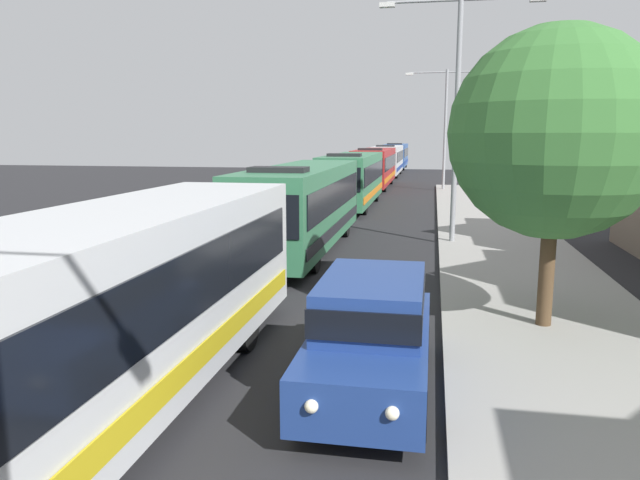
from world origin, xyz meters
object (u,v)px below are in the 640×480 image
Objects in this scene: bus_lead at (95,313)px; white_suv at (371,330)px; bus_second_in_line at (303,204)px; streetlamp_far at (446,117)px; bus_tail_end at (396,155)px; bus_fourth_in_line at (375,166)px; bus_middle at (353,178)px; bus_rear at (388,159)px; streetlamp_mid at (457,95)px; roadside_tree at (556,134)px.

white_suv is (3.70, 1.96, -0.66)m from bus_lead.
bus_second_in_line reaches higher than white_suv.
streetlamp_far reaches higher than bus_second_in_line.
bus_tail_end is 30.24m from streetlamp_far.
bus_middle is at bearing -90.00° from bus_fourth_in_line.
bus_lead is at bearing -90.00° from bus_rear.
streetlamp_mid reaches higher than white_suv.
bus_second_in_line is 27.03m from bus_fourth_in_line.
roadside_tree is at bearing -81.85° from bus_rear.
bus_fourth_in_line is at bearing -90.00° from bus_rear.
bus_lead is at bearing -90.00° from bus_middle.
white_suv is 0.77× the size of roadside_tree.
bus_tail_end is at bearing 90.00° from bus_fourth_in_line.
roadside_tree is (7.03, -21.65, 2.50)m from bus_middle.
bus_tail_end is at bearing 90.00° from bus_middle.
roadside_tree is at bearing 38.74° from bus_lead.
bus_second_in_line is 25.84m from streetlamp_far.
roadside_tree is (1.63, -33.01, -1.29)m from streetlamp_far.
bus_rear is (0.00, 41.10, 0.00)m from bus_second_in_line.
bus_fourth_in_line is 1.42× the size of streetlamp_far.
streetlamp_mid is at bearing -77.77° from bus_fourth_in_line.
white_suv is at bearing -86.80° from bus_tail_end.
streetlamp_far is (5.40, 38.65, 3.79)m from bus_lead.
bus_middle and bus_fourth_in_line have the same top height.
bus_fourth_in_line is at bearing 90.00° from bus_middle.
bus_tail_end is 1.75× the size of roadside_tree.
roadside_tree is at bearing -72.00° from bus_middle.
white_suv is at bearing -132.15° from roadside_tree.
bus_middle is 13.14m from streetlamp_far.
bus_fourth_in_line is at bearing 95.45° from white_suv.
bus_middle is 27.47m from bus_rear.
bus_second_in_line is at bearing -102.19° from streetlamp_far.
streetlamp_far is (5.40, 24.99, 3.79)m from bus_second_in_line.
bus_lead is 0.99× the size of bus_fourth_in_line.
bus_middle is 0.94× the size of bus_rear.
bus_fourth_in_line is 2.59× the size of white_suv.
bus_rear is 2.51× the size of white_suv.
bus_fourth_in_line is 38.92m from white_suv.
streetlamp_mid reaches higher than roadside_tree.
bus_lead and bus_fourth_in_line have the same top height.
roadside_tree reaches higher than bus_rear.
bus_middle is at bearing -90.00° from bus_rear.
streetlamp_far is (5.40, -16.11, 3.79)m from bus_rear.
streetlamp_mid is at bearing -90.00° from streetlamp_far.
bus_tail_end is at bearing 100.37° from streetlamp_far.
streetlamp_mid is at bearing -84.12° from bus_tail_end.
bus_rear is (-0.00, 14.07, -0.00)m from bus_fourth_in_line.
streetlamp_mid reaches higher than streetlamp_far.
bus_fourth_in_line is at bearing 102.23° from streetlamp_mid.
roadside_tree is at bearing -80.84° from streetlamp_mid.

